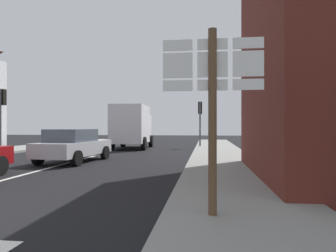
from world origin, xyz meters
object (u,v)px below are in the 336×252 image
Objects in this scene: delivery_truck at (132,126)px; route_sign_post at (212,102)px; traffic_light_far_right at (200,114)px; sedan_far at (74,145)px; traffic_light_near_left at (2,106)px.

route_sign_post is at bearing -71.69° from delivery_truck.
delivery_truck is 5.13m from traffic_light_far_right.
delivery_truck is at bearing 86.00° from sedan_far.
traffic_light_near_left is at bearing -138.40° from delivery_truck.
sedan_far is 8.48m from delivery_truck.
traffic_light_near_left is at bearing 152.24° from sedan_far.
traffic_light_far_right is (-0.55, 17.75, 0.54)m from route_sign_post.
delivery_truck is 1.37× the size of traffic_light_near_left.
traffic_light_far_right reaches higher than sedan_far.
sedan_far is 0.85× the size of delivery_truck.
traffic_light_near_left is (-6.16, -5.47, 1.09)m from delivery_truck.
sedan_far is at bearing -94.00° from delivery_truck.
sedan_far is 1.18× the size of traffic_light_near_left.
route_sign_post reaches higher than delivery_truck.
route_sign_post is at bearing -43.12° from traffic_light_near_left.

